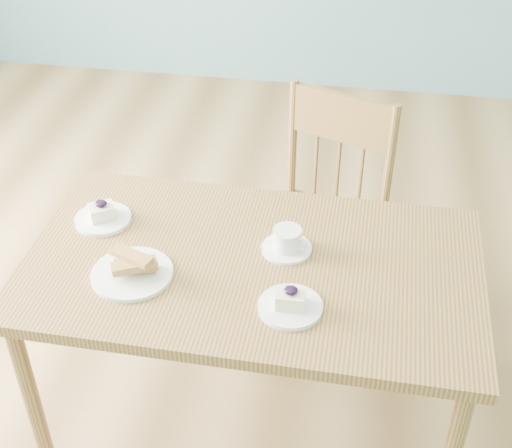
{
  "coord_description": "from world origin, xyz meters",
  "views": [
    {
      "loc": [
        0.39,
        -1.71,
        2.02
      ],
      "look_at": [
        0.11,
        -0.1,
        0.8
      ],
      "focal_mm": 50.0,
      "sensor_mm": 36.0,
      "label": 1
    }
  ],
  "objects_px": {
    "dining_chair": "(320,219)",
    "coffee_cup": "(287,242)",
    "cheesecake_plate_near": "(290,303)",
    "biscotti_plate": "(132,269)",
    "dining_table": "(252,280)",
    "cheesecake_plate_far": "(103,216)"
  },
  "relations": [
    {
      "from": "dining_chair",
      "to": "biscotti_plate",
      "type": "xyz_separation_m",
      "value": [
        -0.48,
        -0.67,
        0.26
      ]
    },
    {
      "from": "cheesecake_plate_near",
      "to": "dining_chair",
      "type": "bearing_deg",
      "value": 88.42
    },
    {
      "from": "coffee_cup",
      "to": "biscotti_plate",
      "type": "bearing_deg",
      "value": -131.93
    },
    {
      "from": "cheesecake_plate_far",
      "to": "coffee_cup",
      "type": "relative_size",
      "value": 1.18
    },
    {
      "from": "dining_table",
      "to": "cheesecake_plate_near",
      "type": "bearing_deg",
      "value": -51.67
    },
    {
      "from": "dining_table",
      "to": "cheesecake_plate_far",
      "type": "bearing_deg",
      "value": 166.98
    },
    {
      "from": "cheesecake_plate_far",
      "to": "coffee_cup",
      "type": "height_order",
      "value": "same"
    },
    {
      "from": "cheesecake_plate_far",
      "to": "biscotti_plate",
      "type": "bearing_deg",
      "value": -54.44
    },
    {
      "from": "dining_table",
      "to": "dining_chair",
      "type": "xyz_separation_m",
      "value": [
        0.15,
        0.56,
        -0.16
      ]
    },
    {
      "from": "dining_chair",
      "to": "cheesecake_plate_far",
      "type": "xyz_separation_m",
      "value": [
        -0.64,
        -0.44,
        0.25
      ]
    },
    {
      "from": "cheesecake_plate_far",
      "to": "coffee_cup",
      "type": "distance_m",
      "value": 0.58
    },
    {
      "from": "coffee_cup",
      "to": "dining_chair",
      "type": "bearing_deg",
      "value": 106.71
    },
    {
      "from": "coffee_cup",
      "to": "cheesecake_plate_near",
      "type": "bearing_deg",
      "value": -56.57
    },
    {
      "from": "dining_table",
      "to": "coffee_cup",
      "type": "bearing_deg",
      "value": 37.76
    },
    {
      "from": "cheesecake_plate_near",
      "to": "coffee_cup",
      "type": "height_order",
      "value": "same"
    },
    {
      "from": "dining_chair",
      "to": "coffee_cup",
      "type": "xyz_separation_m",
      "value": [
        -0.06,
        -0.49,
        0.26
      ]
    },
    {
      "from": "biscotti_plate",
      "to": "dining_chair",
      "type": "bearing_deg",
      "value": 54.74
    },
    {
      "from": "cheesecake_plate_near",
      "to": "coffee_cup",
      "type": "relative_size",
      "value": 1.18
    },
    {
      "from": "dining_chair",
      "to": "coffee_cup",
      "type": "bearing_deg",
      "value": -77.07
    },
    {
      "from": "dining_chair",
      "to": "coffee_cup",
      "type": "height_order",
      "value": "dining_chair"
    },
    {
      "from": "dining_chair",
      "to": "cheesecake_plate_near",
      "type": "bearing_deg",
      "value": -71.47
    },
    {
      "from": "cheesecake_plate_near",
      "to": "coffee_cup",
      "type": "xyz_separation_m",
      "value": [
        -0.04,
        0.24,
        0.01
      ]
    }
  ]
}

